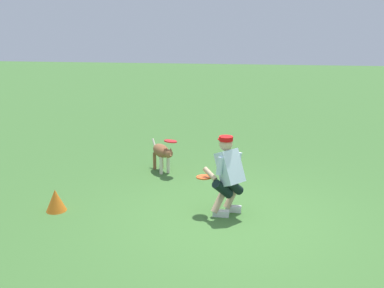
{
  "coord_description": "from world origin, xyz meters",
  "views": [
    {
      "loc": [
        -0.33,
        6.17,
        2.93
      ],
      "look_at": [
        0.82,
        -1.17,
        0.9
      ],
      "focal_mm": 39.8,
      "sensor_mm": 36.0,
      "label": 1
    }
  ],
  "objects_px": {
    "person": "(228,174)",
    "frisbee_held": "(204,177)",
    "frisbee_flying": "(171,141)",
    "training_cone": "(56,200)",
    "dog": "(162,152)"
  },
  "relations": [
    {
      "from": "person",
      "to": "frisbee_held",
      "type": "bearing_deg",
      "value": 38.35
    },
    {
      "from": "frisbee_flying",
      "to": "training_cone",
      "type": "xyz_separation_m",
      "value": [
        1.51,
        2.09,
        -0.52
      ]
    },
    {
      "from": "person",
      "to": "dog",
      "type": "height_order",
      "value": "person"
    },
    {
      "from": "frisbee_flying",
      "to": "frisbee_held",
      "type": "distance_m",
      "value": 1.98
    },
    {
      "from": "dog",
      "to": "frisbee_flying",
      "type": "height_order",
      "value": "frisbee_flying"
    },
    {
      "from": "frisbee_flying",
      "to": "frisbee_held",
      "type": "relative_size",
      "value": 1.05
    },
    {
      "from": "person",
      "to": "dog",
      "type": "xyz_separation_m",
      "value": [
        1.52,
        -1.91,
        -0.28
      ]
    },
    {
      "from": "training_cone",
      "to": "person",
      "type": "bearing_deg",
      "value": -173.7
    },
    {
      "from": "training_cone",
      "to": "frisbee_flying",
      "type": "bearing_deg",
      "value": -125.91
    },
    {
      "from": "person",
      "to": "training_cone",
      "type": "height_order",
      "value": "person"
    },
    {
      "from": "dog",
      "to": "training_cone",
      "type": "relative_size",
      "value": 2.31
    },
    {
      "from": "frisbee_flying",
      "to": "dog",
      "type": "bearing_deg",
      "value": -32.89
    },
    {
      "from": "dog",
      "to": "training_cone",
      "type": "height_order",
      "value": "dog"
    },
    {
      "from": "person",
      "to": "frisbee_flying",
      "type": "relative_size",
      "value": 4.86
    },
    {
      "from": "dog",
      "to": "frisbee_held",
      "type": "distance_m",
      "value": 2.21
    }
  ]
}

